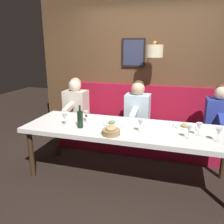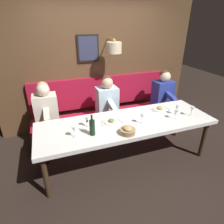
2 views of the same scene
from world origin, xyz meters
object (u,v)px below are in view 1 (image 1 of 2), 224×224
diner_near (138,106)px  wine_glass_1 (86,114)px  wine_glass_5 (219,132)px  wine_glass_0 (199,127)px  wine_bottle (80,119)px  dining_table (127,132)px  bread_bowl (111,131)px  wine_glass_2 (189,129)px  diner_middle (76,101)px  wine_glass_4 (65,117)px  wine_glass_3 (141,123)px  diner_nearest (220,112)px

diner_near → wine_glass_1: 1.01m
diner_near → wine_glass_5: (-1.05, -1.10, 0.04)m
wine_glass_0 → wine_bottle: 1.48m
dining_table → wine_glass_5: bearing=-98.9°
diner_near → bread_bowl: (-1.20, 0.10, -0.03)m
wine_glass_2 → wine_glass_5: bearing=-89.6°
diner_near → diner_middle: 1.13m
wine_glass_2 → wine_glass_4: 1.60m
diner_near → wine_bottle: (-1.06, 0.56, 0.04)m
diner_middle → wine_glass_4: (-1.03, -0.33, 0.04)m
wine_glass_0 → wine_glass_1: 1.49m
wine_glass_5 → bread_bowl: bearing=96.9°
wine_glass_1 → diner_near: bearing=-35.3°
wine_glass_3 → wine_glass_4: bearing=91.6°
wine_bottle → bread_bowl: (-0.14, -0.46, -0.07)m
diner_middle → wine_glass_2: size_ratio=4.82×
wine_bottle → bread_bowl: wine_bottle is taller
diner_nearest → wine_glass_2: bearing=156.0°
dining_table → wine_glass_5: wine_glass_5 is taller
diner_near → wine_glass_5: bearing=-133.6°
diner_near → wine_glass_2: 1.32m
diner_near → bread_bowl: diner_near is taller
wine_bottle → bread_bowl: size_ratio=1.36×
wine_glass_4 → wine_bottle: 0.24m
wine_glass_1 → diner_middle: bearing=33.9°
dining_table → bread_bowl: bread_bowl is taller
dining_table → wine_glass_3: wine_glass_3 is taller
wine_bottle → wine_glass_5: bearing=-89.7°
dining_table → wine_glass_1: bearing=84.4°
diner_nearest → diner_near: 1.26m
wine_glass_4 → bread_bowl: bearing=-103.0°
wine_glass_3 → bread_bowl: size_ratio=0.75×
diner_middle → wine_glass_2: diner_middle is taller
diner_near → wine_glass_3: size_ratio=4.82×
wine_glass_2 → wine_glass_5: size_ratio=1.00×
diner_nearest → wine_glass_4: bearing=116.6°
wine_glass_2 → wine_bottle: 1.36m
diner_nearest → diner_near: same height
wine_glass_4 → wine_glass_2: bearing=-90.7°
wine_bottle → bread_bowl: bearing=-106.2°
wine_glass_3 → wine_glass_5: 0.88m
dining_table → wine_glass_0: bearing=-92.9°
wine_glass_3 → dining_table: bearing=57.3°
diner_middle → wine_glass_1: diner_middle is taller
wine_glass_2 → bread_bowl: wine_glass_2 is taller
wine_glass_2 → wine_bottle: bearing=90.3°
diner_middle → wine_glass_4: bearing=-162.3°
wine_glass_0 → wine_glass_4: (-0.11, 1.71, 0.00)m
diner_near → wine_glass_0: (-0.93, -0.91, 0.04)m
wine_glass_1 → wine_glass_2: (-0.23, -1.37, 0.00)m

